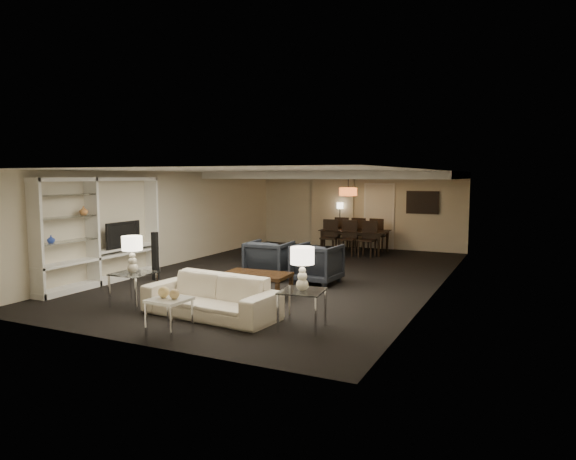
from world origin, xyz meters
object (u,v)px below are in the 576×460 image
(armchair_left, at_px, (269,260))
(chair_nm, at_px, (348,238))
(coffee_table, at_px, (257,285))
(side_table_left, at_px, (134,289))
(marble_table, at_px, (170,316))
(chair_fr, at_px, (379,235))
(table_lamp_left, at_px, (132,254))
(armchair_right, at_px, (317,263))
(table_lamp_right, at_px, (302,269))
(chair_nl, at_px, (329,237))
(television, at_px, (120,234))
(sofa, at_px, (211,296))
(vase_blue, at_px, (51,239))
(chair_fl, at_px, (343,233))
(side_table_right, at_px, (302,310))
(chair_fm, at_px, (361,234))
(vase_amber, at_px, (84,211))
(chair_nr, at_px, (367,239))
(pendant_light, at_px, (348,192))
(dining_table, at_px, (354,241))
(floor_lamp, at_px, (340,225))
(floor_speaker, at_px, (155,256))

(armchair_left, xyz_separation_m, chair_nm, (0.52, 4.08, 0.08))
(coffee_table, distance_m, side_table_left, 2.34)
(marble_table, distance_m, chair_fr, 9.79)
(chair_fr, bearing_deg, table_lamp_left, 82.77)
(armchair_right, relative_size, side_table_left, 1.49)
(table_lamp_right, relative_size, chair_nl, 0.64)
(television, bearing_deg, chair_nm, -32.19)
(sofa, distance_m, armchair_right, 3.36)
(sofa, distance_m, vase_blue, 3.76)
(chair_fl, bearing_deg, sofa, 88.26)
(side_table_right, height_order, marble_table, side_table_right)
(armchair_right, height_order, vase_blue, vase_blue)
(side_table_right, distance_m, chair_fm, 8.86)
(vase_amber, bearing_deg, chair_nr, 57.78)
(pendant_light, relative_size, chair_fr, 0.49)
(armchair_left, distance_m, armchair_right, 1.20)
(chair_nr, relative_size, chair_fl, 1.00)
(pendant_light, bearing_deg, coffee_table, -89.40)
(armchair_right, distance_m, side_table_left, 4.02)
(armchair_left, xyz_separation_m, side_table_left, (-1.10, -3.30, -0.14))
(coffee_table, xyz_separation_m, chair_fr, (0.52, 7.08, 0.29))
(dining_table, relative_size, chair_nm, 1.92)
(side_table_left, bearing_deg, sofa, 0.00)
(sofa, distance_m, chair_nm, 7.38)
(coffee_table, height_order, vase_blue, vase_blue)
(armchair_left, height_order, chair_nr, chair_nr)
(chair_fr, bearing_deg, floor_lamp, -5.90)
(vase_blue, xyz_separation_m, chair_nl, (2.99, 7.48, -0.61))
(vase_blue, bearing_deg, chair_nm, 64.39)
(chair_nm, distance_m, chair_fr, 1.43)
(side_table_left, xyz_separation_m, television, (-1.94, 1.72, 0.74))
(floor_speaker, relative_size, chair_fr, 1.05)
(chair_nr, height_order, chair_fl, same)
(coffee_table, relative_size, floor_lamp, 0.87)
(vase_blue, distance_m, chair_fl, 9.30)
(side_table_left, height_order, vase_blue, vase_blue)
(table_lamp_right, height_order, chair_nl, table_lamp_right)
(armchair_left, bearing_deg, chair_fl, -92.70)
(dining_table, height_order, chair_nl, chair_nl)
(marble_table, relative_size, floor_speaker, 0.49)
(coffee_table, height_order, floor_lamp, floor_lamp)
(table_lamp_left, bearing_deg, chair_nl, 82.15)
(armchair_left, distance_m, television, 3.48)
(side_table_left, relative_size, chair_nr, 0.62)
(table_lamp_right, distance_m, marble_table, 2.14)
(chair_fm, bearing_deg, chair_nr, 118.64)
(chair_fm, bearing_deg, side_table_left, 83.30)
(chair_fr, bearing_deg, armchair_left, 85.37)
(table_lamp_right, bearing_deg, chair_fr, 97.76)
(armchair_left, relative_size, chair_fr, 0.93)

